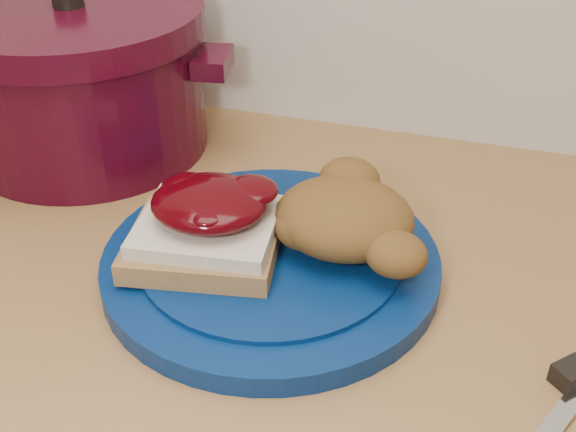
# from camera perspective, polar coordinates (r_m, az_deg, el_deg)

# --- Properties ---
(plate) EXTENTS (0.32, 0.32, 0.02)m
(plate) POSITION_cam_1_polar(r_m,az_deg,el_deg) (0.65, -1.36, -3.72)
(plate) COLOR #052053
(plate) RESTS_ON wood_countertop
(sandwich) EXTENTS (0.15, 0.13, 0.06)m
(sandwich) POSITION_cam_1_polar(r_m,az_deg,el_deg) (0.63, -6.46, -0.65)
(sandwich) COLOR olive
(sandwich) RESTS_ON plate
(stuffing_mound) EXTENTS (0.13, 0.11, 0.06)m
(stuffing_mound) POSITION_cam_1_polar(r_m,az_deg,el_deg) (0.63, 4.46, -0.13)
(stuffing_mound) COLOR brown
(stuffing_mound) RESTS_ON plate
(dutch_oven) EXTENTS (0.35, 0.34, 0.18)m
(dutch_oven) POSITION_cam_1_polar(r_m,az_deg,el_deg) (0.86, -16.04, 10.45)
(dutch_oven) COLOR #350513
(dutch_oven) RESTS_ON wood_countertop
(pepper_grinder) EXTENTS (0.06, 0.06, 0.13)m
(pepper_grinder) POSITION_cam_1_polar(r_m,az_deg,el_deg) (0.87, -14.08, 9.78)
(pepper_grinder) COLOR black
(pepper_grinder) RESTS_ON wood_countertop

